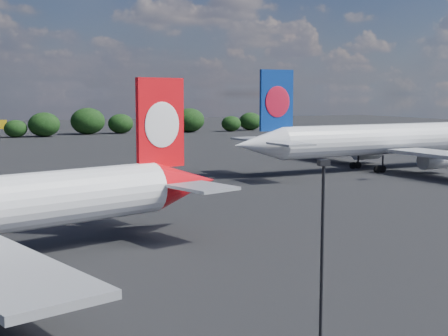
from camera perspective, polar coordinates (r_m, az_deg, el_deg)
name	(u,v)px	position (r m, az deg, el deg)	size (l,w,h in m)	color
china_southern_airliner	(372,141)	(116.44, 13.39, 2.45)	(54.61, 51.90, 17.83)	white
apron_lamp_post	(322,260)	(30.20, 8.94, -8.27)	(0.55, 0.30, 10.81)	black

